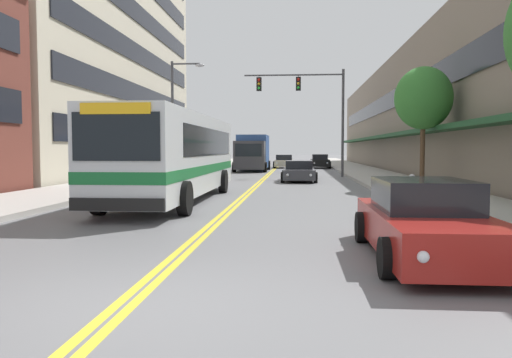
{
  "coord_description": "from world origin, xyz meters",
  "views": [
    {
      "loc": [
        2.1,
        -5.93,
        1.91
      ],
      "look_at": [
        0.21,
        17.15,
        0.51
      ],
      "focal_mm": 35.0,
      "sensor_mm": 36.0,
      "label": 1
    }
  ],
  "objects_px": {
    "city_bus": "(176,153)",
    "street_lamp_left_far": "(177,110)",
    "car_beige_parked_left_mid": "(200,169)",
    "car_black_parked_right_mid": "(320,162)",
    "street_tree_right_mid": "(423,99)",
    "box_truck": "(252,153)",
    "fire_hydrant": "(412,187)",
    "traffic_signal_mast": "(310,101)",
    "car_champagne_moving_second": "(284,162)",
    "car_red_parked_right_foreground": "(425,222)",
    "car_dark_grey_moving_lead": "(299,172)"
  },
  "relations": [
    {
      "from": "city_bus",
      "to": "car_beige_parked_left_mid",
      "type": "bearing_deg",
      "value": 97.64
    },
    {
      "from": "box_truck",
      "to": "traffic_signal_mast",
      "type": "xyz_separation_m",
      "value": [
        4.72,
        -8.62,
        3.61
      ]
    },
    {
      "from": "box_truck",
      "to": "fire_hydrant",
      "type": "xyz_separation_m",
      "value": [
        7.68,
        -25.93,
        -0.97
      ]
    },
    {
      "from": "car_beige_parked_left_mid",
      "to": "street_tree_right_mid",
      "type": "xyz_separation_m",
      "value": [
        12.35,
        -7.91,
        3.73
      ]
    },
    {
      "from": "box_truck",
      "to": "street_lamp_left_far",
      "type": "distance_m",
      "value": 14.26
    },
    {
      "from": "traffic_signal_mast",
      "to": "car_red_parked_right_foreground",
      "type": "bearing_deg",
      "value": -87.0
    },
    {
      "from": "city_bus",
      "to": "fire_hydrant",
      "type": "relative_size",
      "value": 13.56
    },
    {
      "from": "street_tree_right_mid",
      "to": "traffic_signal_mast",
      "type": "bearing_deg",
      "value": 117.23
    },
    {
      "from": "car_beige_parked_left_mid",
      "to": "car_black_parked_right_mid",
      "type": "bearing_deg",
      "value": 63.79
    },
    {
      "from": "street_tree_right_mid",
      "to": "box_truck",
      "type": "bearing_deg",
      "value": 117.93
    },
    {
      "from": "car_champagne_moving_second",
      "to": "fire_hydrant",
      "type": "bearing_deg",
      "value": -81.2
    },
    {
      "from": "car_champagne_moving_second",
      "to": "box_truck",
      "type": "height_order",
      "value": "box_truck"
    },
    {
      "from": "traffic_signal_mast",
      "to": "street_tree_right_mid",
      "type": "xyz_separation_m",
      "value": [
        5.1,
        -9.91,
        -0.9
      ]
    },
    {
      "from": "city_bus",
      "to": "fire_hydrant",
      "type": "height_order",
      "value": "city_bus"
    },
    {
      "from": "car_black_parked_right_mid",
      "to": "fire_hydrant",
      "type": "height_order",
      "value": "car_black_parked_right_mid"
    },
    {
      "from": "city_bus",
      "to": "street_tree_right_mid",
      "type": "xyz_separation_m",
      "value": [
        10.44,
        6.28,
        2.55
      ]
    },
    {
      "from": "car_red_parked_right_foreground",
      "to": "fire_hydrant",
      "type": "distance_m",
      "value": 8.34
    },
    {
      "from": "car_beige_parked_left_mid",
      "to": "street_lamp_left_far",
      "type": "xyz_separation_m",
      "value": [
        -0.76,
        -3.0,
        3.67
      ]
    },
    {
      "from": "car_beige_parked_left_mid",
      "to": "traffic_signal_mast",
      "type": "distance_m",
      "value": 8.83
    },
    {
      "from": "city_bus",
      "to": "fire_hydrant",
      "type": "xyz_separation_m",
      "value": [
        8.3,
        -1.12,
        -1.13
      ]
    },
    {
      "from": "fire_hydrant",
      "to": "traffic_signal_mast",
      "type": "bearing_deg",
      "value": 99.68
    },
    {
      "from": "car_black_parked_right_mid",
      "to": "street_tree_right_mid",
      "type": "distance_m",
      "value": 25.97
    },
    {
      "from": "street_lamp_left_far",
      "to": "street_tree_right_mid",
      "type": "distance_m",
      "value": 13.99
    },
    {
      "from": "street_tree_right_mid",
      "to": "car_beige_parked_left_mid",
      "type": "bearing_deg",
      "value": 147.35
    },
    {
      "from": "car_champagne_moving_second",
      "to": "street_lamp_left_far",
      "type": "bearing_deg",
      "value": -105.67
    },
    {
      "from": "car_beige_parked_left_mid",
      "to": "car_dark_grey_moving_lead",
      "type": "height_order",
      "value": "car_dark_grey_moving_lead"
    },
    {
      "from": "car_red_parked_right_foreground",
      "to": "car_dark_grey_moving_lead",
      "type": "distance_m",
      "value": 20.65
    },
    {
      "from": "city_bus",
      "to": "car_dark_grey_moving_lead",
      "type": "distance_m",
      "value": 12.19
    },
    {
      "from": "car_red_parked_right_foreground",
      "to": "box_truck",
      "type": "distance_m",
      "value": 34.67
    },
    {
      "from": "car_red_parked_right_foreground",
      "to": "street_lamp_left_far",
      "type": "xyz_separation_m",
      "value": [
        -9.35,
        20.5,
        3.61
      ]
    },
    {
      "from": "city_bus",
      "to": "traffic_signal_mast",
      "type": "relative_size",
      "value": 1.68
    },
    {
      "from": "car_champagne_moving_second",
      "to": "street_tree_right_mid",
      "type": "relative_size",
      "value": 0.75
    },
    {
      "from": "car_champagne_moving_second",
      "to": "street_tree_right_mid",
      "type": "distance_m",
      "value": 26.97
    },
    {
      "from": "car_beige_parked_left_mid",
      "to": "car_black_parked_right_mid",
      "type": "distance_m",
      "value": 19.54
    },
    {
      "from": "car_dark_grey_moving_lead",
      "to": "car_red_parked_right_foreground",
      "type": "bearing_deg",
      "value": -84.16
    },
    {
      "from": "car_red_parked_right_foreground",
      "to": "fire_hydrant",
      "type": "bearing_deg",
      "value": 78.84
    },
    {
      "from": "box_truck",
      "to": "street_tree_right_mid",
      "type": "xyz_separation_m",
      "value": [
        9.82,
        -18.53,
        2.71
      ]
    },
    {
      "from": "car_black_parked_right_mid",
      "to": "box_truck",
      "type": "height_order",
      "value": "box_truck"
    },
    {
      "from": "car_champagne_moving_second",
      "to": "box_truck",
      "type": "bearing_deg",
      "value": -109.56
    },
    {
      "from": "car_black_parked_right_mid",
      "to": "box_truck",
      "type": "bearing_deg",
      "value": -131.44
    },
    {
      "from": "street_lamp_left_far",
      "to": "traffic_signal_mast",
      "type": "bearing_deg",
      "value": 31.98
    },
    {
      "from": "car_champagne_moving_second",
      "to": "traffic_signal_mast",
      "type": "relative_size",
      "value": 0.58
    },
    {
      "from": "car_dark_grey_moving_lead",
      "to": "fire_hydrant",
      "type": "bearing_deg",
      "value": -73.26
    },
    {
      "from": "car_beige_parked_left_mid",
      "to": "street_tree_right_mid",
      "type": "height_order",
      "value": "street_tree_right_mid"
    },
    {
      "from": "street_tree_right_mid",
      "to": "city_bus",
      "type": "bearing_deg",
      "value": -148.96
    },
    {
      "from": "city_bus",
      "to": "fire_hydrant",
      "type": "bearing_deg",
      "value": -7.72
    },
    {
      "from": "car_dark_grey_moving_lead",
      "to": "car_champagne_moving_second",
      "type": "distance_m",
      "value": 20.81
    },
    {
      "from": "city_bus",
      "to": "street_lamp_left_far",
      "type": "height_order",
      "value": "street_lamp_left_far"
    },
    {
      "from": "car_red_parked_right_foreground",
      "to": "car_champagne_moving_second",
      "type": "distance_m",
      "value": 41.45
    },
    {
      "from": "traffic_signal_mast",
      "to": "car_beige_parked_left_mid",
      "type": "bearing_deg",
      "value": -164.62
    }
  ]
}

